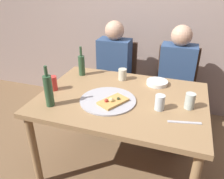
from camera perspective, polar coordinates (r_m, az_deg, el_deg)
ground_plane at (r=2.26m, az=2.12°, el=-18.43°), size 8.00×8.00×0.00m
back_wall at (r=2.81m, az=10.33°, el=20.50°), size 6.00×0.10×2.60m
dining_table at (r=1.84m, az=2.46°, el=-4.04°), size 1.31×0.95×0.74m
pizza_tray at (r=1.74m, az=-1.04°, el=-2.73°), size 0.43×0.43×0.01m
pizza_slice_last at (r=1.69m, az=0.22°, el=-2.97°), size 0.22×0.26×0.05m
wine_bottle at (r=1.69m, az=-15.72°, el=-0.19°), size 0.06×0.06×0.31m
beer_bottle at (r=2.17m, az=-7.68°, el=6.22°), size 0.06×0.06×0.28m
tumbler_near at (r=1.72m, az=19.06°, el=-2.74°), size 0.07×0.07×0.12m
tumbler_far at (r=2.07m, az=2.66°, el=3.83°), size 0.08×0.08×0.10m
wine_glass at (r=1.65m, az=11.96°, el=-3.21°), size 0.07×0.07×0.11m
soda_can at (r=1.94m, az=-14.63°, el=1.54°), size 0.07×0.07×0.12m
plate_stack at (r=2.03m, az=11.31°, el=1.72°), size 0.19×0.19×0.03m
table_knife at (r=1.57m, az=17.81°, el=-7.91°), size 0.22×0.07×0.01m
chair_left at (r=2.74m, az=0.97°, el=3.60°), size 0.44×0.44×0.90m
chair_right at (r=2.63m, az=15.62°, el=1.53°), size 0.44×0.44×0.90m
guest_in_sweater at (r=2.55m, az=-0.03°, el=4.93°), size 0.36×0.56×1.17m
guest_in_beanie at (r=2.44m, az=15.72°, el=2.77°), size 0.36×0.56×1.17m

